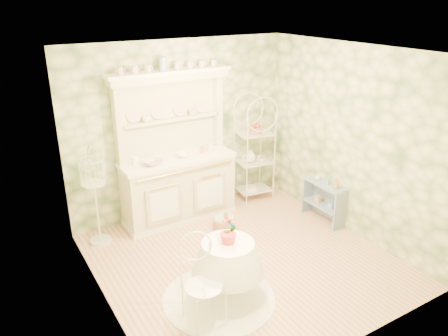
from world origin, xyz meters
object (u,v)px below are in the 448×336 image
kitchen_dresser (177,149)px  floor_basket (224,222)px  bakers_rack (254,149)px  birdcage_stand (95,195)px  cafe_chair (204,286)px  side_shelf (324,203)px  round_table (228,269)px

kitchen_dresser → floor_basket: (0.41, -0.69, -1.02)m
bakers_rack → birdcage_stand: bakers_rack is taller
kitchen_dresser → cafe_chair: bearing=-109.5°
kitchen_dresser → side_shelf: (1.88, -1.22, -0.86)m
kitchen_dresser → side_shelf: size_ratio=3.41×
cafe_chair → floor_basket: 2.02m
side_shelf → floor_basket: 1.58m
side_shelf → floor_basket: bearing=163.7°
side_shelf → round_table: size_ratio=0.91×
bakers_rack → floor_basket: bearing=-137.4°
bakers_rack → side_shelf: size_ratio=2.65×
floor_basket → birdcage_stand: bearing=160.1°
kitchen_dresser → round_table: kitchen_dresser is taller
cafe_chair → bakers_rack: bearing=66.5°
bakers_rack → cafe_chair: bearing=-126.3°
round_table → cafe_chair: bearing=-151.8°
birdcage_stand → floor_basket: size_ratio=3.87×
side_shelf → birdcage_stand: bearing=163.7°
cafe_chair → kitchen_dresser: bearing=91.2°
side_shelf → floor_basket: side_shelf is taller
round_table → cafe_chair: 0.51m
kitchen_dresser → birdcage_stand: 1.35m
birdcage_stand → floor_basket: birdcage_stand is taller
cafe_chair → birdcage_stand: 2.27m
bakers_rack → side_shelf: (0.46, -1.24, -0.60)m
kitchen_dresser → floor_basket: size_ratio=6.04×
side_shelf → birdcage_stand: birdcage_stand is taller
bakers_rack → round_table: (-1.78, -2.05, -0.52)m
birdcage_stand → cafe_chair: bearing=-77.6°
bakers_rack → kitchen_dresser: bearing=-171.5°
cafe_chair → floor_basket: cafe_chair is taller
round_table → bakers_rack: bearing=49.0°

